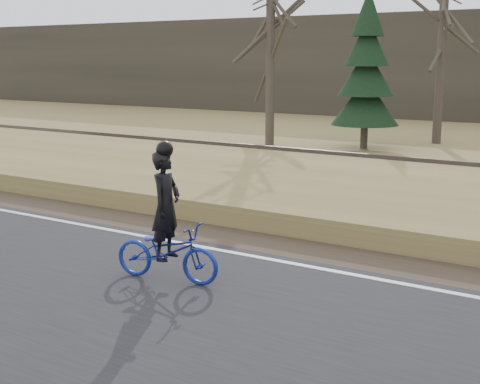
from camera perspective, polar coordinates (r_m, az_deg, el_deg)
The scene contains 5 objects.
road at distance 7.78m, azimuth 16.84°, elevation -15.06°, with size 120.00×6.00×0.06m, color black.
cyclist at distance 10.28m, azimuth -6.29°, elevation -3.84°, with size 1.81×0.89×2.17m.
bare_tree_far_left at distance 26.74m, azimuth 2.60°, elevation 11.64°, with size 0.36×0.36×7.16m, color #453E32.
bare_tree_left at distance 28.48m, azimuth 16.84°, elevation 11.88°, with size 0.36×0.36×7.87m, color #453E32.
conifer at distance 26.25m, azimuth 10.73°, elevation 9.87°, with size 2.60×2.60×6.02m.
Camera 1 is at (1.76, -9.28, 3.42)m, focal length 50.00 mm.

